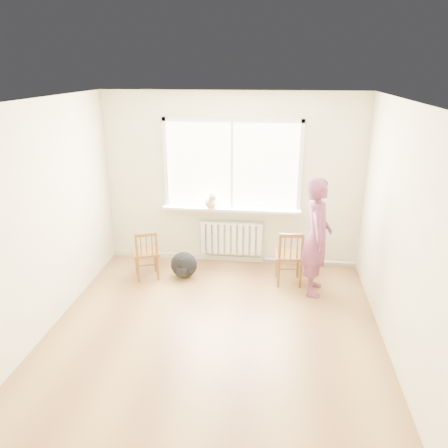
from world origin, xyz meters
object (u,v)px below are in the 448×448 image
(chair_right, at_px, (289,258))
(person, at_px, (317,237))
(cat, at_px, (211,201))
(backpack, at_px, (184,265))
(chair_left, at_px, (146,255))

(chair_right, distance_m, person, 0.57)
(cat, xyz_separation_m, backpack, (-0.35, -0.48, -0.87))
(chair_right, relative_size, person, 0.50)
(cat, height_order, backpack, cat)
(cat, bearing_deg, chair_left, -165.62)
(chair_right, bearing_deg, person, 147.63)
(backpack, bearing_deg, chair_right, -1.42)
(person, relative_size, backpack, 4.12)
(chair_right, height_order, person, person)
(chair_left, height_order, person, person)
(backpack, bearing_deg, chair_left, -168.71)
(cat, bearing_deg, backpack, -145.23)
(chair_right, bearing_deg, chair_left, -2.71)
(chair_right, height_order, cat, cat)
(chair_left, relative_size, person, 0.46)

